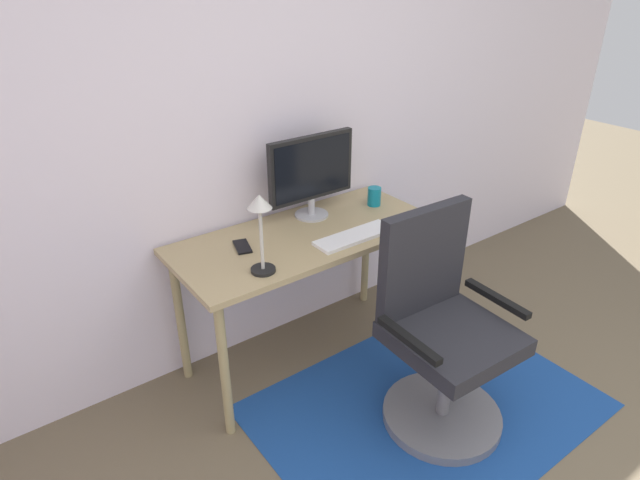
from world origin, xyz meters
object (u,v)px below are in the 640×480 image
Objects in this scene: keyboard at (355,236)px; computer_mouse at (408,218)px; monitor at (311,171)px; desk_lamp at (260,219)px; desk at (307,249)px; coffee_cup at (374,196)px; cell_phone at (242,247)px; office_chair at (441,342)px.

computer_mouse is (0.35, -0.01, 0.01)m from keyboard.
monitor is at bearing 93.31° from keyboard.
desk_lamp is (-0.51, -0.35, 0.00)m from monitor.
desk_lamp is at bearing 179.85° from computer_mouse.
coffee_cup reaches higher than desk.
computer_mouse is 0.29× the size of desk_lamp.
desk_lamp is at bearing -179.00° from keyboard.
monitor is 0.55m from cell_phone.
desk is 0.53m from desk_lamp.
desk is 0.26m from keyboard.
keyboard is at bearing 100.65° from office_chair.
monitor is at bearing 47.49° from desk.
office_chair is (0.24, -0.72, -0.25)m from desk.
desk_lamp is (-0.03, -0.25, 0.25)m from cell_phone.
keyboard is at bearing -144.31° from coffee_cup.
computer_mouse reaches higher than desk.
office_chair is at bearing -37.26° from cell_phone.
monitor is 4.83× the size of computer_mouse.
coffee_cup is 0.84m from cell_phone.
desk is 0.40m from monitor.
monitor is at bearing 98.77° from office_chair.
desk is 0.35m from cell_phone.
desk is at bearing 5.83° from cell_phone.
cell_phone is 0.35m from desk_lamp.
office_chair reaches higher than keyboard.
keyboard is 0.58m from desk_lamp.
keyboard is (0.17, -0.18, 0.10)m from desk.
office_chair is (-0.27, -0.79, -0.39)m from coffee_cup.
office_chair reaches higher than cell_phone.
coffee_cup reaches higher than keyboard.
desk is at bearing -172.22° from coffee_cup.
cell_phone is (-0.33, 0.06, 0.09)m from desk.
monitor reaches higher than office_chair.
keyboard is at bearing -47.12° from desk.
cell_phone is (-0.85, 0.25, -0.01)m from computer_mouse.
desk_lamp is (-0.36, -0.19, 0.34)m from desk.
monitor is 4.87× the size of coffee_cup.
cell_phone reaches higher than desk.
computer_mouse is 0.70m from office_chair.
computer_mouse reaches higher than keyboard.
computer_mouse is 0.26m from coffee_cup.
keyboard reaches higher than desk.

